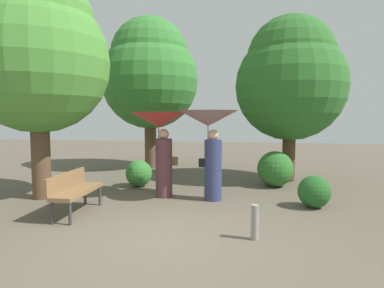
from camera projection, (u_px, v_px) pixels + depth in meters
The scene contains 11 objects.
ground_plane at pixel (160, 235), 5.41m from camera, with size 40.00×40.00×0.00m, color brown.
person_left at pixel (160, 132), 7.87m from camera, with size 1.37×1.37×2.05m.
person_right at pixel (209, 131), 7.55m from camera, with size 1.38×1.38×2.09m.
park_bench at pixel (74, 189), 6.55m from camera, with size 0.56×1.52×0.83m.
tree_near_left at pixel (37, 50), 7.58m from camera, with size 3.32×3.32×5.40m.
tree_near_right at pixel (291, 77), 9.75m from camera, with size 3.25×3.25×4.93m.
tree_mid_left at pixel (150, 73), 12.23m from camera, with size 3.60×3.60×5.62m.
bush_path_left at pixel (314, 192), 7.01m from camera, with size 0.69×0.69×0.69m, color #235B23.
bush_path_right at pixel (275, 169), 9.11m from camera, with size 0.99×0.99×0.99m, color #2D6B28.
bush_behind_bench at pixel (139, 173), 9.14m from camera, with size 0.73×0.73×0.73m, color #387F33.
path_marker_post at pixel (255, 222), 5.18m from camera, with size 0.12×0.12×0.56m, color gray.
Camera 1 is at (1.42, -5.10, 1.94)m, focal length 30.70 mm.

